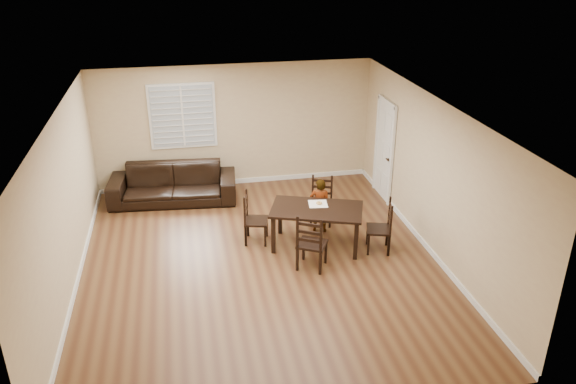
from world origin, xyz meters
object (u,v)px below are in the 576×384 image
object	(u,v)px
donut	(319,203)
child	(320,205)
chair_left	(250,220)
sofa	(173,184)
chair_right	(385,228)
chair_far	(310,246)
dining_table	(317,213)
chair_near	(322,201)

from	to	relation	value
donut	child	bearing A→B (deg)	73.04
chair_left	sofa	xyz separation A→B (m)	(-1.35, 2.05, -0.06)
chair_right	sofa	xyz separation A→B (m)	(-3.63, 2.85, -0.06)
chair_far	chair_left	bearing A→B (deg)	-25.72
chair_left	donut	distance (m)	1.29
child	chair_right	bearing A→B (deg)	153.48
donut	dining_table	bearing A→B (deg)	-116.16
dining_table	chair_far	bearing A→B (deg)	-91.35
chair_far	chair_left	distance (m)	1.45
chair_near	chair_right	xyz separation A→B (m)	(0.80, -1.35, 0.01)
dining_table	child	distance (m)	0.59
dining_table	donut	size ratio (longest dim) A/B	16.62
chair_near	child	xyz separation A→B (m)	(-0.14, -0.41, 0.11)
chair_left	chair_far	bearing A→B (deg)	-131.46
chair_near	dining_table	bearing A→B (deg)	-91.51
dining_table	chair_near	world-z (taller)	chair_near
child	donut	size ratio (longest dim) A/B	9.79
chair_left	donut	bearing A→B (deg)	-87.54
chair_near	chair_left	xyz separation A→B (m)	(-1.48, -0.55, 0.01)
chair_near	donut	world-z (taller)	chair_near
chair_near	child	world-z (taller)	child
dining_table	chair_near	xyz separation A→B (m)	(0.34, 0.95, -0.24)
chair_near	chair_right	size ratio (longest dim) A/B	0.97
chair_near	chair_far	bearing A→B (deg)	-92.21
dining_table	sofa	distance (m)	3.50
sofa	donut	bearing A→B (deg)	-36.34
chair_near	sofa	size ratio (longest dim) A/B	0.36
chair_far	child	bearing A→B (deg)	-81.49
chair_left	donut	size ratio (longest dim) A/B	8.88
sofa	chair_far	bearing A→B (deg)	-50.70
chair_left	child	xyz separation A→B (m)	(1.34, 0.14, 0.09)
dining_table	donut	xyz separation A→B (m)	(0.08, 0.16, 0.11)
dining_table	chair_right	bearing A→B (deg)	0.36
child	sofa	bearing A→B (deg)	-16.84
chair_far	chair_left	world-z (taller)	chair_far
chair_near	chair_right	bearing A→B (deg)	-41.19
sofa	dining_table	bearing A→B (deg)	-39.19
chair_left	child	bearing A→B (deg)	-70.43
chair_right	sofa	distance (m)	4.62
dining_table	donut	world-z (taller)	donut
chair_left	chair_right	bearing A→B (deg)	-95.93
chair_near	sofa	xyz separation A→B (m)	(-2.83, 1.50, -0.04)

